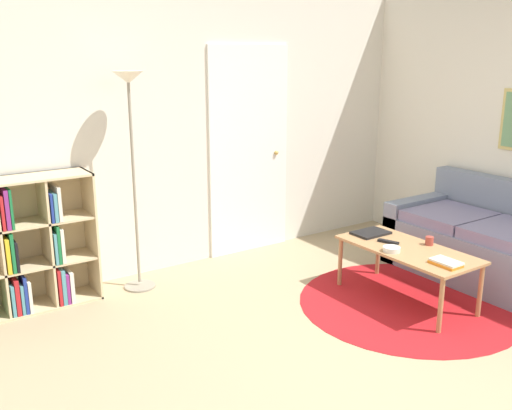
% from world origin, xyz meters
% --- Properties ---
extents(ground_plane, '(14.00, 14.00, 0.00)m').
position_xyz_m(ground_plane, '(0.00, 0.00, 0.00)').
color(ground_plane, tan).
extents(wall_back, '(7.68, 0.11, 2.60)m').
position_xyz_m(wall_back, '(0.02, 2.70, 1.29)').
color(wall_back, silver).
rests_on(wall_back, ground_plane).
extents(wall_right, '(0.08, 5.67, 2.60)m').
position_xyz_m(wall_right, '(2.37, 1.33, 1.30)').
color(wall_right, silver).
rests_on(wall_right, ground_plane).
extents(rug, '(1.76, 1.76, 0.01)m').
position_xyz_m(rug, '(0.89, 0.84, 0.00)').
color(rug, '#B2191E').
rests_on(rug, ground_plane).
extents(bookshelf, '(1.09, 0.34, 1.06)m').
position_xyz_m(bookshelf, '(-1.73, 2.49, 0.49)').
color(bookshelf, beige).
rests_on(bookshelf, ground_plane).
extents(floor_lamp, '(0.27, 0.27, 1.83)m').
position_xyz_m(floor_lamp, '(-0.78, 2.38, 1.45)').
color(floor_lamp, gray).
rests_on(floor_lamp, ground_plane).
extents(couch, '(0.90, 1.58, 0.85)m').
position_xyz_m(couch, '(1.94, 0.87, 0.30)').
color(couch, gray).
rests_on(couch, ground_plane).
extents(coffee_table, '(0.54, 1.14, 0.45)m').
position_xyz_m(coffee_table, '(0.91, 0.91, 0.41)').
color(coffee_table, '#AD7F51').
rests_on(coffee_table, ground_plane).
extents(laptop, '(0.31, 0.21, 0.02)m').
position_xyz_m(laptop, '(0.93, 1.33, 0.46)').
color(laptop, black).
rests_on(laptop, coffee_table).
extents(bowl, '(0.14, 0.14, 0.04)m').
position_xyz_m(bowl, '(0.74, 0.92, 0.47)').
color(bowl, silver).
rests_on(bowl, coffee_table).
extents(book_stack_on_table, '(0.15, 0.22, 0.03)m').
position_xyz_m(book_stack_on_table, '(0.85, 0.49, 0.47)').
color(book_stack_on_table, orange).
rests_on(book_stack_on_table, coffee_table).
extents(cup, '(0.07, 0.07, 0.07)m').
position_xyz_m(cup, '(1.11, 0.86, 0.49)').
color(cup, '#A33D33').
rests_on(cup, coffee_table).
extents(remote, '(0.10, 0.18, 0.02)m').
position_xyz_m(remote, '(0.88, 1.08, 0.46)').
color(remote, black).
rests_on(remote, coffee_table).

